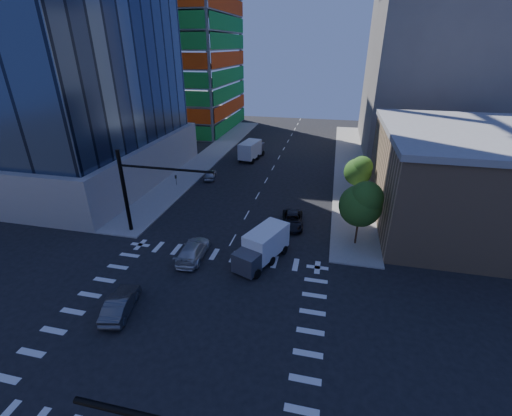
# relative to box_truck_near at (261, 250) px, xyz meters

# --- Properties ---
(ground) EXTENTS (160.00, 160.00, 0.00)m
(ground) POSITION_rel_box_truck_near_xyz_m (-3.71, -8.71, -1.36)
(ground) COLOR black
(ground) RESTS_ON ground
(road_markings) EXTENTS (20.00, 20.00, 0.01)m
(road_markings) POSITION_rel_box_truck_near_xyz_m (-3.71, -8.71, -1.35)
(road_markings) COLOR silver
(road_markings) RESTS_ON ground
(sidewalk_ne) EXTENTS (5.00, 60.00, 0.15)m
(sidewalk_ne) POSITION_rel_box_truck_near_xyz_m (8.79, 31.29, -1.28)
(sidewalk_ne) COLOR gray
(sidewalk_ne) RESTS_ON ground
(sidewalk_nw) EXTENTS (5.00, 60.00, 0.15)m
(sidewalk_nw) POSITION_rel_box_truck_near_xyz_m (-16.21, 31.29, -1.28)
(sidewalk_nw) COLOR gray
(sidewalk_nw) RESTS_ON ground
(construction_building) EXTENTS (25.16, 34.50, 70.60)m
(construction_building) POSITION_rel_box_truck_near_xyz_m (-31.12, 53.22, 23.26)
(construction_building) COLOR gray
(construction_building) RESTS_ON ground
(commercial_building) EXTENTS (20.50, 22.50, 10.60)m
(commercial_building) POSITION_rel_box_truck_near_xyz_m (21.29, 13.29, 3.96)
(commercial_building) COLOR #9F815C
(commercial_building) RESTS_ON ground
(bg_building_ne) EXTENTS (24.00, 30.00, 28.00)m
(bg_building_ne) POSITION_rel_box_truck_near_xyz_m (23.29, 46.29, 12.64)
(bg_building_ne) COLOR #69625E
(bg_building_ne) RESTS_ON ground
(signal_mast_nw) EXTENTS (10.20, 0.40, 9.00)m
(signal_mast_nw) POSITION_rel_box_truck_near_xyz_m (-13.71, 2.79, 4.14)
(signal_mast_nw) COLOR black
(signal_mast_nw) RESTS_ON sidewalk_nw
(tree_south) EXTENTS (4.16, 4.16, 6.82)m
(tree_south) POSITION_rel_box_truck_near_xyz_m (8.92, 5.20, 3.33)
(tree_south) COLOR #382316
(tree_south) RESTS_ON sidewalk_ne
(tree_north) EXTENTS (3.54, 3.52, 5.78)m
(tree_north) POSITION_rel_box_truck_near_xyz_m (9.22, 17.20, 2.63)
(tree_north) COLOR #382316
(tree_north) RESTS_ON sidewalk_ne
(car_nb_far) EXTENTS (2.87, 5.24, 1.39)m
(car_nb_far) POSITION_rel_box_truck_near_xyz_m (1.97, 7.89, -0.66)
(car_nb_far) COLOR black
(car_nb_far) RESTS_ON ground
(car_sb_near) EXTENTS (2.56, 5.57, 1.58)m
(car_sb_near) POSITION_rel_box_truck_near_xyz_m (-6.47, -0.63, -0.57)
(car_sb_near) COLOR silver
(car_sb_near) RESTS_ON ground
(car_sb_mid) EXTENTS (2.45, 4.28, 1.37)m
(car_sb_mid) POSITION_rel_box_truck_near_xyz_m (-12.21, 20.19, -0.67)
(car_sb_mid) COLOR #ACAFB4
(car_sb_mid) RESTS_ON ground
(car_sb_cross) EXTENTS (2.56, 4.91, 1.54)m
(car_sb_cross) POSITION_rel_box_truck_near_xyz_m (-8.99, -8.86, -0.59)
(car_sb_cross) COLOR #46464A
(car_sb_cross) RESTS_ON ground
(box_truck_near) EXTENTS (4.49, 6.35, 3.07)m
(box_truck_near) POSITION_rel_box_truck_near_xyz_m (0.00, 0.00, 0.00)
(box_truck_near) COLOR black
(box_truck_near) RESTS_ON ground
(box_truck_far) EXTENTS (3.60, 6.62, 3.30)m
(box_truck_far) POSITION_rel_box_truck_near_xyz_m (-8.31, 31.55, 0.10)
(box_truck_far) COLOR black
(box_truck_far) RESTS_ON ground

